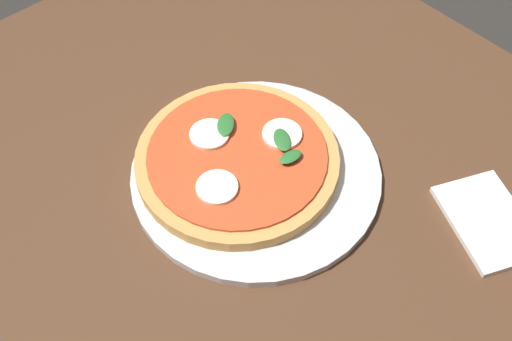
{
  "coord_description": "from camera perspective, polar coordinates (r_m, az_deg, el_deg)",
  "views": [
    {
      "loc": [
        -0.24,
        0.31,
        1.39
      ],
      "look_at": [
        0.11,
        -0.01,
        0.77
      ],
      "focal_mm": 42.81,
      "sensor_mm": 36.0,
      "label": 1
    }
  ],
  "objects": [
    {
      "name": "napkin",
      "position": [
        0.8,
        20.87,
        -4.43
      ],
      "size": [
        0.16,
        0.14,
        0.01
      ],
      "primitive_type": "cube",
      "rotation": [
        0.0,
        0.0,
        -0.42
      ],
      "color": "white",
      "rests_on": "dining_table"
    },
    {
      "name": "dining_table",
      "position": [
        0.84,
        4.5,
        -9.88
      ],
      "size": [
        1.24,
        0.92,
        0.76
      ],
      "color": "#4C301E",
      "rests_on": "ground_plane"
    },
    {
      "name": "serving_tray",
      "position": [
        0.79,
        -0.0,
        -0.18
      ],
      "size": [
        0.32,
        0.32,
        0.01
      ],
      "primitive_type": "cylinder",
      "color": "silver",
      "rests_on": "dining_table"
    },
    {
      "name": "pizza",
      "position": [
        0.78,
        -1.6,
        1.24
      ],
      "size": [
        0.26,
        0.26,
        0.03
      ],
      "color": "tan",
      "rests_on": "serving_tray"
    }
  ]
}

